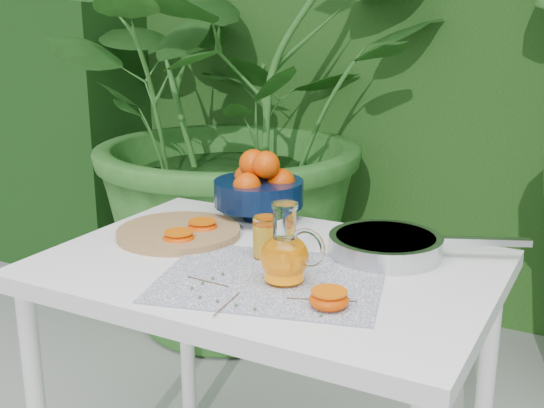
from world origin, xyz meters
The scene contains 11 objects.
hedge_backdrop centered at (0.06, 2.06, 1.19)m, with size 8.00×1.65×2.50m.
potted_plant_left centered at (-0.83, 1.21, 0.92)m, with size 1.83×1.83×1.83m, color #2E6322.
white_table centered at (-0.09, 0.08, 0.67)m, with size 1.00×0.70×0.75m.
placemat centered at (-0.04, -0.01, 0.75)m, with size 0.46×0.36×0.00m, color #0C1447.
cutting_board centered at (-0.38, 0.14, 0.76)m, with size 0.31×0.31×0.02m, color #A06E48.
fruit_bowl centered at (-0.27, 0.37, 0.84)m, with size 0.25×0.25×0.19m.
juice_pitcher centered at (0.00, -0.01, 0.81)m, with size 0.15×0.11×0.17m.
juice_tumbler centered at (-0.11, 0.10, 0.80)m, with size 0.07×0.07×0.09m.
saute_pan centered at (0.13, 0.25, 0.78)m, with size 0.48×0.34×0.05m.
orange_halves centered at (-0.18, 0.06, 0.77)m, with size 0.55×0.35×0.04m.
thyme_sprigs centered at (-0.02, -0.11, 0.76)m, with size 0.36×0.23×0.01m.
Camera 1 is at (0.60, -1.18, 1.30)m, focal length 45.00 mm.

